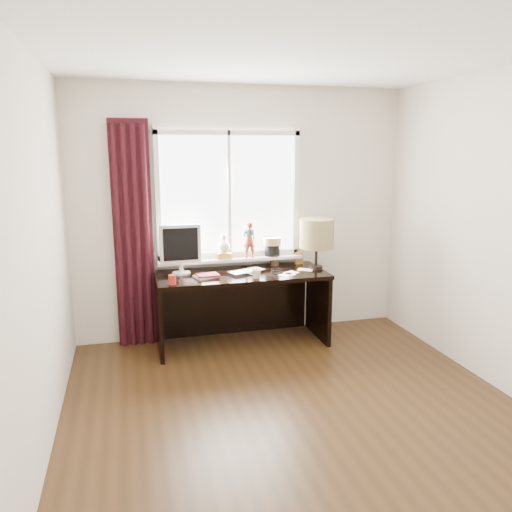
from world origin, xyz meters
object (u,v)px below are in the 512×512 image
object	(u,v)px
mug	(257,273)
table_lamp	(317,234)
desk	(240,294)
laptop	(247,272)
monitor	(180,246)
red_cup	(172,280)

from	to	relation	value
mug	table_lamp	xyz separation A→B (m)	(0.69, 0.22, 0.32)
desk	table_lamp	bearing A→B (deg)	-8.22
laptop	monitor	size ratio (longest dim) A/B	0.75
red_cup	monitor	bearing A→B (deg)	72.20
desk	table_lamp	size ratio (longest dim) A/B	3.27
desk	monitor	xyz separation A→B (m)	(-0.59, 0.03, 0.52)
laptop	table_lamp	world-z (taller)	table_lamp
monitor	desk	bearing A→B (deg)	-2.97
desk	table_lamp	world-z (taller)	table_lamp
red_cup	table_lamp	bearing A→B (deg)	9.23
mug	table_lamp	distance (m)	0.79
monitor	table_lamp	xyz separation A→B (m)	(1.37, -0.14, 0.09)
desk	red_cup	bearing A→B (deg)	-153.36
mug	red_cup	bearing A→B (deg)	-178.32
laptop	desk	bearing A→B (deg)	90.48
monitor	table_lamp	world-z (taller)	table_lamp
red_cup	laptop	bearing A→B (deg)	17.86
desk	monitor	size ratio (longest dim) A/B	3.47
mug	red_cup	size ratio (longest dim) A/B	1.07
mug	table_lamp	world-z (taller)	table_lamp
mug	table_lamp	bearing A→B (deg)	17.58
red_cup	table_lamp	xyz separation A→B (m)	(1.50, 0.24, 0.32)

